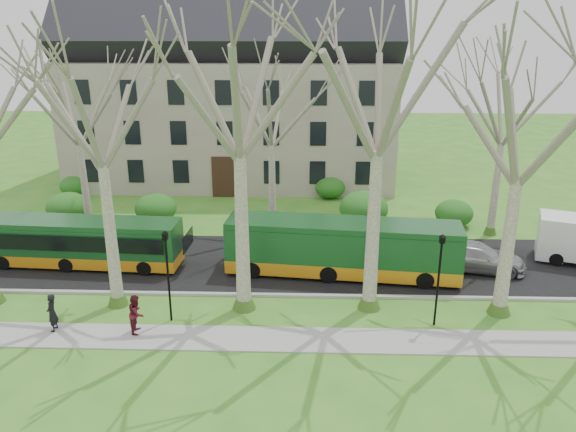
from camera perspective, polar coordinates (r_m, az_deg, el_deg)
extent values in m
plane|color=#397621|center=(26.95, 1.43, -9.69)|extent=(120.00, 120.00, 0.00)
cube|color=gray|center=(24.78, 1.38, -12.44)|extent=(70.00, 2.00, 0.06)
cube|color=black|center=(31.86, 1.52, -4.83)|extent=(80.00, 8.00, 0.06)
cube|color=#A5A39E|center=(28.24, 1.46, -8.09)|extent=(80.00, 0.25, 0.14)
cube|color=gray|center=(48.62, -5.45, 9.72)|extent=(26.00, 12.00, 10.00)
cylinder|color=black|center=(25.87, -12.05, -6.48)|extent=(0.10, 0.10, 4.00)
cube|color=black|center=(25.02, -12.39, -2.04)|extent=(0.22, 0.22, 0.30)
cylinder|color=black|center=(25.82, 14.98, -6.78)|extent=(0.10, 0.10, 4.00)
cube|color=black|center=(24.97, 15.40, -2.34)|extent=(0.22, 0.22, 0.30)
ellipsoid|color=#205C1A|center=(40.86, -21.44, 0.79)|extent=(2.60, 2.60, 2.00)
ellipsoid|color=#205C1A|center=(38.89, -13.29, 0.73)|extent=(2.60, 2.60, 2.00)
ellipsoid|color=#205C1A|center=(37.76, 7.69, 0.53)|extent=(2.60, 2.60, 2.00)
ellipsoid|color=#205C1A|center=(38.84, 16.53, 0.42)|extent=(2.60, 2.60, 2.00)
ellipsoid|color=#205C1A|center=(46.91, -20.94, 3.15)|extent=(2.60, 2.60, 2.00)
ellipsoid|color=#205C1A|center=(43.32, 4.30, 3.12)|extent=(2.60, 2.60, 2.00)
imported|color=#A4A3A8|center=(32.43, 18.56, -3.94)|extent=(5.49, 3.02, 1.51)
imported|color=black|center=(27.02, -22.85, -9.03)|extent=(0.44, 0.65, 1.75)
imported|color=#51121E|center=(25.73, -15.14, -9.54)|extent=(0.73, 0.90, 1.76)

